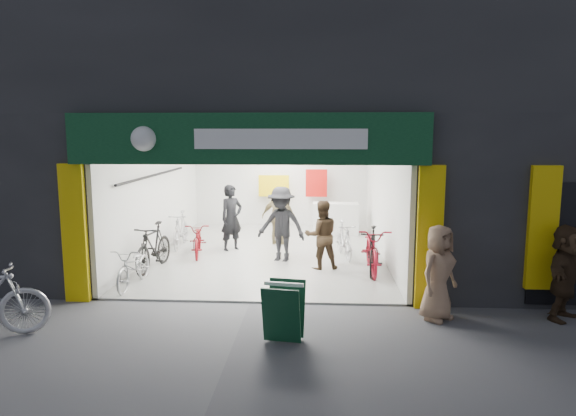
# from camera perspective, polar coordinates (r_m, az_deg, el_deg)

# --- Properties ---
(ground) EXTENTS (60.00, 60.00, 0.00)m
(ground) POSITION_cam_1_polar(r_m,az_deg,el_deg) (9.77, -4.29, -10.51)
(ground) COLOR #56565B
(ground) RESTS_ON ground
(building) EXTENTS (17.00, 10.27, 8.00)m
(building) POSITION_cam_1_polar(r_m,az_deg,el_deg) (14.18, 2.01, 13.11)
(building) COLOR #232326
(building) RESTS_ON ground
(bike_left_front) EXTENTS (0.62, 1.65, 0.86)m
(bike_left_front) POSITION_cam_1_polar(r_m,az_deg,el_deg) (11.05, -16.74, -6.27)
(bike_left_front) COLOR #A3A4A7
(bike_left_front) RESTS_ON ground
(bike_left_midfront) EXTENTS (0.73, 1.88, 1.10)m
(bike_left_midfront) POSITION_cam_1_polar(r_m,az_deg,el_deg) (12.18, -14.72, -4.23)
(bike_left_midfront) COLOR black
(bike_left_midfront) RESTS_ON ground
(bike_left_midback) EXTENTS (0.87, 1.76, 0.88)m
(bike_left_midback) POSITION_cam_1_polar(r_m,az_deg,el_deg) (13.38, -9.93, -3.42)
(bike_left_midback) COLOR maroon
(bike_left_midback) RESTS_ON ground
(bike_left_back) EXTENTS (0.54, 1.68, 1.00)m
(bike_left_back) POSITION_cam_1_polar(r_m,az_deg,el_deg) (14.39, -11.84, -2.40)
(bike_left_back) COLOR #A9A9AD
(bike_left_back) RESTS_ON ground
(bike_right_front) EXTENTS (0.73, 1.76, 1.03)m
(bike_right_front) POSITION_cam_1_polar(r_m,az_deg,el_deg) (11.78, 9.37, -4.67)
(bike_right_front) COLOR black
(bike_right_front) RESTS_ON ground
(bike_right_mid) EXTENTS (0.71, 2.02, 1.06)m
(bike_right_mid) POSITION_cam_1_polar(r_m,az_deg,el_deg) (11.82, 9.35, -4.55)
(bike_right_mid) COLOR maroon
(bike_right_mid) RESTS_ON ground
(bike_right_back) EXTENTS (0.71, 1.61, 0.94)m
(bike_right_back) POSITION_cam_1_polar(r_m,az_deg,el_deg) (13.00, 6.26, -3.57)
(bike_right_back) COLOR #ACACB1
(bike_right_back) RESTS_ON ground
(customer_a) EXTENTS (0.77, 0.76, 1.79)m
(customer_a) POSITION_cam_1_polar(r_m,az_deg,el_deg) (13.68, -6.30, -1.15)
(customer_a) COLOR black
(customer_a) RESTS_ON ground
(customer_b) EXTENTS (0.90, 0.76, 1.62)m
(customer_b) POSITION_cam_1_polar(r_m,az_deg,el_deg) (11.82, 3.74, -3.06)
(customer_b) COLOR #372719
(customer_b) RESTS_ON ground
(customer_c) EXTENTS (1.35, 1.02, 1.86)m
(customer_c) POSITION_cam_1_polar(r_m,az_deg,el_deg) (12.47, -0.75, -1.88)
(customer_c) COLOR black
(customer_c) RESTS_ON ground
(customer_d) EXTENTS (1.00, 0.53, 1.63)m
(customer_d) POSITION_cam_1_polar(r_m,az_deg,el_deg) (14.34, -1.05, -0.97)
(customer_d) COLOR #968457
(customer_d) RESTS_ON ground
(pedestrian_near) EXTENTS (0.94, 0.93, 1.64)m
(pedestrian_near) POSITION_cam_1_polar(r_m,az_deg,el_deg) (9.08, 16.36, -6.91)
(pedestrian_near) COLOR #987458
(pedestrian_near) RESTS_ON ground
(pedestrian_far) EXTENTS (1.41, 1.43, 1.64)m
(pedestrian_far) POSITION_cam_1_polar(r_m,az_deg,el_deg) (9.91, 28.44, -6.31)
(pedestrian_far) COLOR #372719
(pedestrian_far) RESTS_ON ground
(sandwich_board) EXTENTS (0.66, 0.67, 0.89)m
(sandwich_board) POSITION_cam_1_polar(r_m,az_deg,el_deg) (7.94, -0.47, -11.28)
(sandwich_board) COLOR #0D3720
(sandwich_board) RESTS_ON ground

